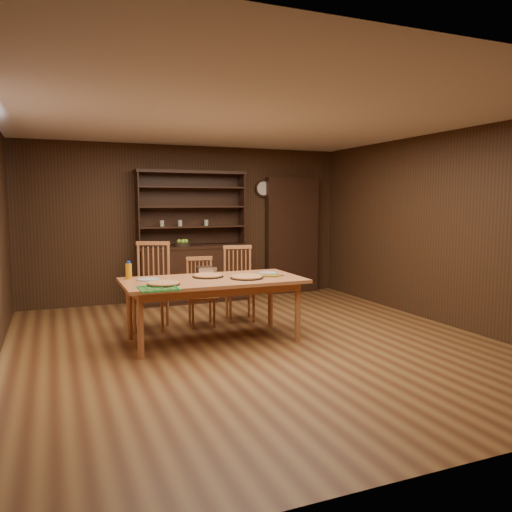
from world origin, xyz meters
name	(u,v)px	position (x,y,z in m)	size (l,w,h in m)	color
floor	(256,344)	(0.00, 0.00, 0.00)	(6.00, 6.00, 0.00)	brown
room_shell	(256,209)	(0.00, 0.00, 1.58)	(6.00, 6.00, 6.00)	silver
china_hutch	(193,266)	(0.00, 2.75, 0.60)	(1.84, 0.52, 2.17)	black
doorway	(292,235)	(1.90, 2.90, 1.05)	(1.00, 0.18, 2.10)	black
wall_clock	(263,188)	(1.35, 2.96, 1.90)	(0.30, 0.05, 0.30)	black
dining_table	(213,285)	(-0.41, 0.35, 0.68)	(2.12, 1.06, 0.75)	#AD673C
chair_left	(152,282)	(-0.97, 1.24, 0.61)	(0.61, 0.60, 1.14)	#BE7541
chair_center	(201,289)	(-0.33, 1.16, 0.49)	(0.41, 0.40, 0.92)	#BE7541
chair_right	(239,280)	(0.26, 1.27, 0.55)	(0.49, 0.47, 1.05)	#BE7541
pizza_left	(163,284)	(-1.05, 0.13, 0.77)	(0.37, 0.37, 0.04)	black
pizza_right	(247,277)	(-0.03, 0.22, 0.77)	(0.40, 0.40, 0.04)	black
pizza_center	(208,276)	(-0.43, 0.50, 0.77)	(0.38, 0.38, 0.04)	black
cooling_rack	(158,288)	(-1.15, -0.09, 0.76)	(0.39, 0.39, 0.02)	green
plate_left	(148,279)	(-1.14, 0.54, 0.76)	(0.26, 0.26, 0.02)	silver
plate_right	(268,273)	(0.37, 0.49, 0.76)	(0.25, 0.25, 0.02)	silver
foil_dish	(206,270)	(-0.37, 0.75, 0.80)	(0.23, 0.17, 0.09)	silver
juice_bottle	(129,271)	(-1.34, 0.72, 0.85)	(0.08, 0.08, 0.22)	orange
pot_holder_a	(274,275)	(0.35, 0.29, 0.76)	(0.18, 0.18, 0.01)	#A22312
pot_holder_b	(269,275)	(0.29, 0.29, 0.76)	(0.22, 0.22, 0.02)	#A22312
fruit_bowl	(182,244)	(-0.20, 2.69, 0.98)	(0.28, 0.28, 0.12)	black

